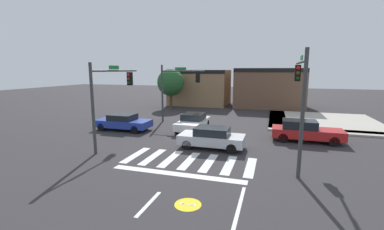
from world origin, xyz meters
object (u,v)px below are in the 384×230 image
Objects in this scene: car_blue at (123,122)px; car_red at (305,131)px; traffic_signal_southwest at (112,89)px; roadside_tree at (171,82)px; traffic_signal_northwest at (178,84)px; traffic_signal_southeast at (300,89)px; car_silver at (212,137)px; car_white at (193,122)px.

car_red is at bearing 2.91° from car_blue.
roadside_tree is (-2.73, 17.04, -0.36)m from traffic_signal_southwest.
traffic_signal_southeast is at bearing -41.85° from traffic_signal_northwest.
car_silver is (6.41, 1.27, -3.03)m from traffic_signal_southwest.
roadside_tree reaches higher than car_silver.
car_silver is at bearing -148.85° from car_red.
roadside_tree is at bearing 140.97° from car_red.
car_silver is (-4.95, 1.60, -3.35)m from traffic_signal_southeast.
car_blue is at bearing 24.27° from traffic_signal_southwest.
traffic_signal_northwest reaches higher than car_red.
car_blue is at bearing -86.13° from roadside_tree.
traffic_signal_southwest is 8.72m from traffic_signal_northwest.
car_white is at bearing 174.14° from car_red.
car_blue is 0.89× the size of roadside_tree.
car_red is (10.94, -3.77, -2.92)m from traffic_signal_northwest.
traffic_signal_southeast reaches higher than traffic_signal_northwest.
traffic_signal_southeast is 1.27× the size of car_red.
car_silver is at bearing -59.89° from roadside_tree.
car_blue is (-13.22, 4.45, -3.37)m from traffic_signal_southeast.
traffic_signal_southwest is at bearing 88.34° from traffic_signal_southeast.
traffic_signal_southeast is 1.16× the size of roadside_tree.
car_white is at bearing -50.36° from traffic_signal_northwest.
traffic_signal_southwest is 7.49m from car_white.
car_red is (14.17, 0.72, 0.06)m from car_blue.
roadside_tree is (-14.09, 17.37, -0.67)m from traffic_signal_southeast.
car_red is at bearing -39.03° from roadside_tree.
traffic_signal_southeast reaches higher than car_blue.
car_silver reaches higher than car_blue.
traffic_signal_southeast reaches higher than traffic_signal_southwest.
car_red is at bearing -19.01° from traffic_signal_northwest.
car_red reaches higher than car_blue.
traffic_signal_southeast is 1.10× the size of traffic_signal_southwest.
traffic_signal_northwest is (-9.98, 8.94, -0.38)m from traffic_signal_southeast.
traffic_signal_southwest is 1.18× the size of car_blue.
traffic_signal_southeast is at bearing -50.94° from roadside_tree.
traffic_signal_southwest is 13.57m from car_red.
traffic_signal_southeast is at bearing 51.44° from car_white.
car_red is (12.32, 4.84, -2.99)m from traffic_signal_southwest.
traffic_signal_southeast is 1.44× the size of car_silver.
traffic_signal_southwest is at bearing -80.89° from roadside_tree.
car_blue is at bearing -19.02° from car_silver.
car_silver is at bearing 72.07° from traffic_signal_southeast.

